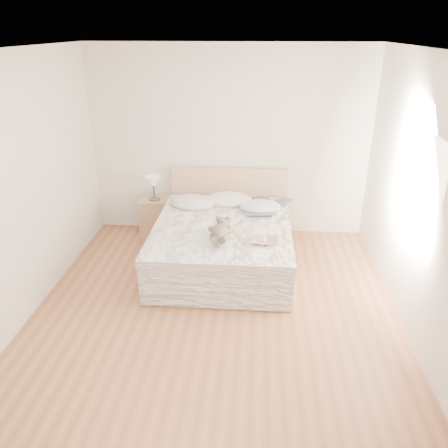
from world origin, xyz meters
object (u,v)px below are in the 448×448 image
(table_lamp, at_px, (154,183))
(photo_book, at_px, (204,201))
(bed, at_px, (223,241))
(childrens_book, at_px, (265,240))
(teddy_bear, at_px, (220,237))
(nightstand, at_px, (156,216))

(table_lamp, height_order, photo_book, table_lamp)
(bed, height_order, table_lamp, bed)
(childrens_book, bearing_deg, photo_book, 126.38)
(table_lamp, xyz_separation_m, photo_book, (0.75, -0.19, -0.19))
(teddy_bear, bearing_deg, childrens_book, 3.73)
(bed, relative_size, nightstand, 3.83)
(teddy_bear, bearing_deg, bed, 92.73)
(childrens_book, height_order, teddy_bear, teddy_bear)
(table_lamp, height_order, childrens_book, table_lamp)
(nightstand, relative_size, teddy_bear, 1.46)
(childrens_book, bearing_deg, table_lamp, 139.68)
(nightstand, bearing_deg, childrens_book, -40.56)
(photo_book, distance_m, childrens_book, 1.44)
(nightstand, xyz_separation_m, photo_book, (0.76, -0.23, 0.35))
(photo_book, bearing_deg, bed, -80.00)
(nightstand, height_order, table_lamp, table_lamp)
(bed, height_order, photo_book, bed)
(bed, bearing_deg, table_lamp, 144.00)
(nightstand, relative_size, childrens_book, 1.73)
(nightstand, bearing_deg, photo_book, -16.99)
(table_lamp, bearing_deg, nightstand, 107.13)
(photo_book, bearing_deg, table_lamp, 146.37)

